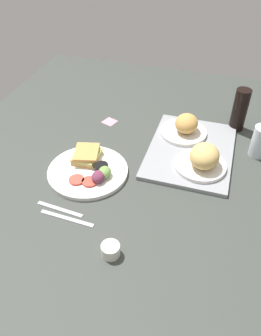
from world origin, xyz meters
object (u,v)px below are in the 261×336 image
object	(u,v)px
bread_plate_far	(203,159)
fork	(60,209)
plate_with_salad	(89,169)
bread_plate_near	(185,127)
knife	(67,218)
serving_tray	(191,151)
sticky_note	(110,122)
soda_bottle	(240,110)
drinking_glass	(261,141)
espresso_cup	(111,250)

from	to	relation	value
bread_plate_far	fork	size ratio (longest dim) A/B	1.15
bread_plate_far	plate_with_salad	bearing A→B (deg)	-72.11
bread_plate_near	knife	bearing A→B (deg)	-26.63
serving_tray	bread_plate_far	size ratio (longest dim) A/B	2.31
bread_plate_near	sticky_note	world-z (taller)	bread_plate_near
soda_bottle	bread_plate_near	bearing A→B (deg)	-57.99
soda_bottle	fork	world-z (taller)	soda_bottle
plate_with_salad	soda_bottle	bearing A→B (deg)	132.27
drinking_glass	fork	distance (cm)	80.71
bread_plate_far	drinking_glass	world-z (taller)	drinking_glass
plate_with_salad	knife	size ratio (longest dim) A/B	1.58
bread_plate_near	serving_tray	bearing A→B (deg)	23.88
drinking_glass	knife	size ratio (longest dim) A/B	0.67
sticky_note	plate_with_salad	bearing A→B (deg)	7.20
bread_plate_near	fork	distance (cm)	63.22
bread_plate_far	soda_bottle	distance (cm)	35.22
espresso_cup	knife	distance (cm)	20.40
bread_plate_far	fork	world-z (taller)	bread_plate_far
sticky_note	serving_tray	bearing A→B (deg)	73.06
espresso_cup	drinking_glass	bearing A→B (deg)	146.89
serving_tray	soda_bottle	distance (cm)	29.56
soda_bottle	plate_with_salad	bearing A→B (deg)	-47.73
soda_bottle	knife	distance (cm)	86.17
serving_tray	soda_bottle	size ratio (longest dim) A/B	2.40
drinking_glass	espresso_cup	distance (cm)	74.34
plate_with_salad	serving_tray	bearing A→B (deg)	123.98
bread_plate_far	knife	xyz separation A→B (cm)	(36.65, -38.70, -5.49)
sticky_note	drinking_glass	bearing A→B (deg)	85.09
bread_plate_far	serving_tray	bearing A→B (deg)	-151.12
bread_plate_far	espresso_cup	distance (cm)	50.03
drinking_glass	soda_bottle	size ratio (longest dim) A/B	0.68
espresso_cup	fork	world-z (taller)	espresso_cup
serving_tray	knife	bearing A→B (deg)	-35.10
soda_bottle	sticky_note	distance (cm)	57.33
plate_with_salad	fork	size ratio (longest dim) A/B	1.77
bread_plate_near	knife	distance (cm)	63.92
soda_bottle	bread_plate_far	bearing A→B (deg)	-17.81
bread_plate_near	soda_bottle	world-z (taller)	soda_bottle
knife	serving_tray	bearing A→B (deg)	57.90
knife	sticky_note	size ratio (longest dim) A/B	3.39
bread_plate_far	plate_with_salad	size ratio (longest dim) A/B	0.65
bread_plate_far	soda_bottle	xyz separation A→B (cm)	(-33.35, 10.72, 3.65)
serving_tray	soda_bottle	world-z (taller)	soda_bottle
serving_tray	bread_plate_far	xyz separation A→B (cm)	(10.32, 5.69, 4.94)
serving_tray	fork	bearing A→B (deg)	-40.09
serving_tray	espresso_cup	bearing A→B (deg)	-14.77
serving_tray	fork	size ratio (longest dim) A/B	2.65
serving_tray	knife	xyz separation A→B (cm)	(46.97, -33.01, -0.55)
fork	sticky_note	xyz separation A→B (cm)	(-55.87, -2.04, -0.19)
espresso_cup	serving_tray	bearing A→B (deg)	165.23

